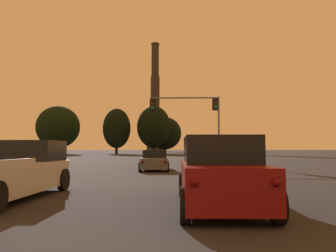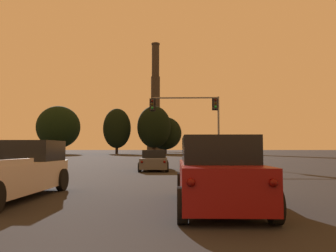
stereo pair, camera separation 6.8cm
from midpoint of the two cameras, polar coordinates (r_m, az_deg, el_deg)
name	(u,v)px [view 1 (the left image)]	position (r m, az deg, el deg)	size (l,w,h in m)	color
suv_right_lane_third	(219,173)	(8.85, 8.62, -8.05)	(2.11, 4.91, 1.86)	maroon
sedan_center_lane_front	(155,161)	(23.30, -2.39, -6.06)	(2.14, 4.76, 1.43)	#4C4F54
pickup_truck_left_lane_third	(11,172)	(11.36, -25.84, -7.26)	(2.26, 5.53, 1.82)	silver
traffic_light_overhead_right	(196,112)	(31.12, 4.77, 2.43)	(6.75, 0.50, 6.44)	slate
smokestack	(155,109)	(158.98, -2.28, 3.05)	(8.08, 8.08, 53.06)	#2B2722
treeline_right_mid	(58,127)	(94.82, -18.62, -0.17)	(11.85, 10.66, 13.19)	black
treeline_left_mid	(154,127)	(89.86, -2.52, -0.16)	(9.23, 8.30, 13.16)	black
treeline_far_left	(117,128)	(91.61, -8.94, -0.41)	(7.65, 6.89, 12.57)	black
treeline_center_left	(165,133)	(94.72, -0.58, -1.28)	(9.53, 8.58, 10.61)	black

